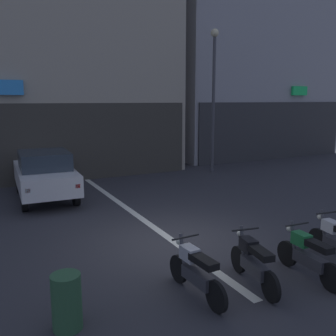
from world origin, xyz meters
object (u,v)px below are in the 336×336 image
(motorcycle_green_row_centre, at_px, (308,255))
(trash_bin, at_px, (67,302))
(motorcycle_silver_row_leftmost, at_px, (196,271))
(street_lamp, at_px, (214,86))
(motorcycle_black_row_left_mid, at_px, (253,261))
(car_white_crossing_near, at_px, (45,173))

(motorcycle_green_row_centre, xyz_separation_m, trash_bin, (-4.42, 0.44, -0.03))
(motorcycle_green_row_centre, height_order, trash_bin, motorcycle_green_row_centre)
(motorcycle_silver_row_leftmost, bearing_deg, street_lamp, 54.91)
(street_lamp, xyz_separation_m, motorcycle_green_row_centre, (-4.29, -9.68, -3.47))
(motorcycle_black_row_left_mid, bearing_deg, car_white_crossing_near, 106.34)
(street_lamp, height_order, motorcycle_black_row_left_mid, street_lamp)
(motorcycle_black_row_left_mid, bearing_deg, street_lamp, 60.23)
(street_lamp, height_order, motorcycle_silver_row_leftmost, street_lamp)
(street_lamp, relative_size, trash_bin, 7.54)
(street_lamp, relative_size, motorcycle_green_row_centre, 3.84)
(motorcycle_silver_row_leftmost, height_order, motorcycle_black_row_left_mid, same)
(motorcycle_silver_row_leftmost, height_order, trash_bin, motorcycle_silver_row_leftmost)
(street_lamp, distance_m, motorcycle_black_row_left_mid, 11.43)
(street_lamp, xyz_separation_m, trash_bin, (-8.70, -9.24, -3.51))
(car_white_crossing_near, relative_size, motorcycle_green_row_centre, 2.49)
(car_white_crossing_near, relative_size, trash_bin, 4.90)
(motorcycle_black_row_left_mid, xyz_separation_m, trash_bin, (-3.30, 0.21, -0.03))
(motorcycle_silver_row_leftmost, xyz_separation_m, trash_bin, (-2.18, 0.05, -0.03))
(street_lamp, bearing_deg, motorcycle_green_row_centre, -113.88)
(motorcycle_black_row_left_mid, bearing_deg, trash_bin, 176.38)
(motorcycle_silver_row_leftmost, xyz_separation_m, motorcycle_black_row_left_mid, (1.12, -0.16, 0.00))
(motorcycle_green_row_centre, distance_m, trash_bin, 4.44)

